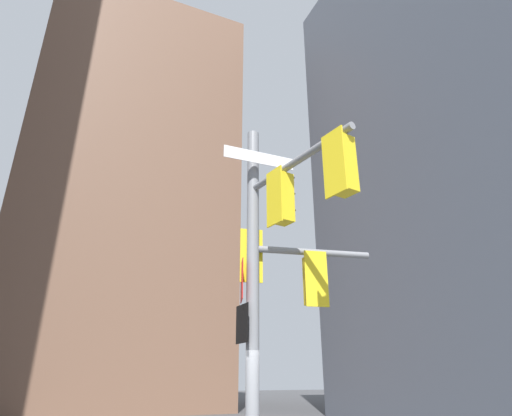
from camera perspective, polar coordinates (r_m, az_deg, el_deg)
building_tower_right at (r=28.80m, az=30.51°, el=6.80°), size 16.21×16.21×28.98m
building_mid_block at (r=35.80m, az=-17.37°, el=0.78°), size 14.62×14.62×30.76m
signal_pole_assembly at (r=8.21m, az=2.78°, el=-6.93°), size 3.35×3.53×7.27m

